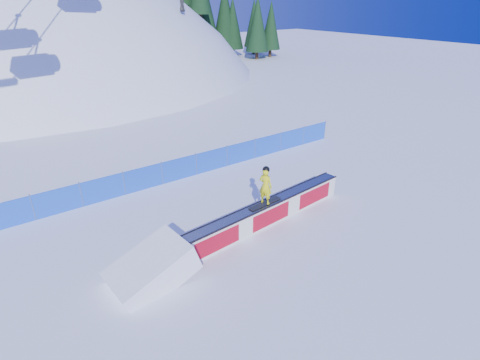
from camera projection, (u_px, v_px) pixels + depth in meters
ground at (228, 215)px, 16.62m from camera, size 160.00×160.00×0.00m
snow_hill at (71, 199)px, 55.20m from camera, size 64.00×64.00×64.00m
safety_fence at (180, 169)px, 19.64m from camera, size 22.05×0.05×1.30m
rail_box at (267, 213)px, 15.75m from camera, size 8.67×1.34×1.04m
snow_ramp at (153, 279)px, 12.82m from camera, size 3.07×2.07×1.83m
snowboarder at (266, 186)px, 15.09m from camera, size 1.63×0.67×1.68m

